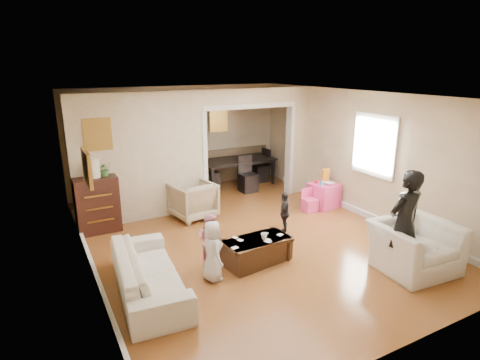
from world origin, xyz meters
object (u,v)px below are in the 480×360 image
coffee_table (257,251)px  play_table (323,195)px  sofa (149,272)px  child_toddler (285,213)px  armchair_back (193,200)px  dresser (97,205)px  armchair_front (415,247)px  child_kneel_b (209,239)px  adult_person (404,224)px  cyan_cup (322,183)px  table_lamp (94,168)px  coffee_cup (264,236)px  child_kneel_a (213,251)px  dining_table (236,172)px

coffee_table → play_table: (2.66, 1.55, 0.07)m
sofa → child_toddler: child_toddler is taller
armchair_back → dresser: (-1.86, 0.19, 0.16)m
coffee_table → armchair_front: bearing=-33.6°
armchair_back → child_kneel_b: bearing=66.1°
adult_person → child_kneel_b: size_ratio=1.92×
adult_person → sofa: bearing=-23.0°
sofa → armchair_front: armchair_front is taller
sofa → cyan_cup: 4.61m
play_table → cyan_cup: (-0.10, -0.05, 0.31)m
armchair_back → table_lamp: bearing=-15.1°
armchair_front → coffee_cup: (-1.94, 1.31, 0.07)m
cyan_cup → adult_person: bearing=-106.4°
armchair_front → table_lamp: table_lamp is taller
table_lamp → coffee_cup: (2.13, -2.57, -0.80)m
dresser → child_kneel_a: dresser is taller
coffee_table → child_toddler: child_toddler is taller
coffee_cup → cyan_cup: size_ratio=1.29×
armchair_back → armchair_front: (2.21, -3.69, 0.00)m
cyan_cup → coffee_cup: bearing=-147.7°
armchair_back → table_lamp: (-1.86, 0.19, 0.88)m
child_kneel_a → sofa: bearing=85.4°
dresser → child_kneel_b: bearing=-59.0°
dresser → child_kneel_a: bearing=-66.1°
armchair_back → child_toddler: child_toddler is taller
dresser → cyan_cup: dresser is taller
play_table → coffee_table: bearing=-149.7°
armchair_back → play_table: 2.94m
armchair_back → dining_table: 2.50m
armchair_back → adult_person: bearing=107.4°
armchair_front → cyan_cup: armchair_front is taller
cyan_cup → child_kneel_b: bearing=-159.7°
dresser → dining_table: bearing=21.2°
child_kneel_a → child_kneel_b: size_ratio=1.07×
dresser → child_kneel_b: (1.33, -2.22, -0.10)m
play_table → adult_person: adult_person is taller
armchair_front → dining_table: bearing=98.3°
coffee_cup → child_kneel_a: 0.96m
adult_person → child_kneel_b: (-2.41, 1.68, -0.40)m
armchair_back → coffee_cup: 2.40m
play_table → child_kneel_b: bearing=-159.5°
coffee_table → child_kneel_a: size_ratio=1.17×
armchair_back → adult_person: adult_person is taller
table_lamp → cyan_cup: (4.59, -1.02, -0.67)m
coffee_table → child_kneel_b: bearing=156.8°
table_lamp → coffee_cup: bearing=-50.3°
armchair_back → coffee_table: size_ratio=0.77×
child_toddler → child_kneel_a: bearing=-22.4°
armchair_back → adult_person: (1.88, -3.71, 0.45)m
armchair_front → child_kneel_a: (-2.89, 1.21, 0.08)m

